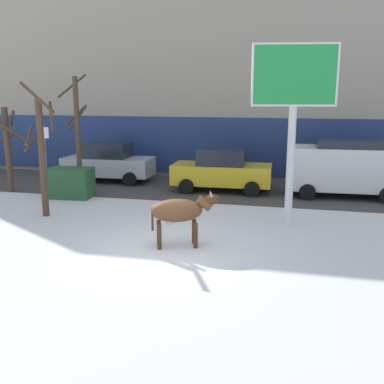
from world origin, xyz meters
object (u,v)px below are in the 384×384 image
bare_tree_right_lot (8,146)px  dumpster (71,183)px  car_yellow_sedan (222,170)px  car_white_van (346,166)px  pedestrian_near_billboard (58,154)px  pedestrian_by_cars (291,161)px  car_silver_sedan (109,163)px  cow_brown (179,211)px  bare_tree_far_back (77,132)px  street_sign (45,156)px  bare_tree_left_lot (41,152)px  billboard (294,87)px

bare_tree_right_lot → dumpster: (3.03, -0.36, -1.39)m
car_yellow_sedan → car_white_van: 5.09m
car_white_van → pedestrian_near_billboard: (-14.92, 3.41, -0.36)m
car_white_van → pedestrian_by_cars: size_ratio=2.70×
dumpster → car_white_van: bearing=14.4°
car_white_van → car_silver_sedan: bearing=175.9°
car_yellow_sedan → bare_tree_right_lot: size_ratio=1.19×
pedestrian_by_cars → car_yellow_sedan: bearing=-128.6°
car_yellow_sedan → car_white_van: size_ratio=0.91×
cow_brown → car_silver_sedan: 10.08m
car_silver_sedan → bare_tree_far_back: bare_tree_far_back is taller
cow_brown → dumpster: size_ratio=1.13×
car_yellow_sedan → street_sign: (-6.75, -2.72, 0.76)m
bare_tree_left_lot → bare_tree_far_back: 3.50m
bare_tree_left_lot → pedestrian_near_billboard: bearing=117.4°
bare_tree_left_lot → bare_tree_right_lot: bearing=138.8°
cow_brown → bare_tree_left_lot: bearing=159.7°
bare_tree_left_lot → cow_brown: bearing=-20.3°
billboard → bare_tree_right_lot: 12.19m
cow_brown → pedestrian_by_cars: bearing=76.0°
bare_tree_far_back → pedestrian_near_billboard: bearing=127.2°
pedestrian_by_cars → dumpster: size_ratio=1.02×
bare_tree_left_lot → billboard: bearing=4.5°
billboard → car_white_van: 6.17m
car_silver_sedan → pedestrian_by_cars: bearing=17.3°
cow_brown → car_yellow_sedan: car_yellow_sedan is taller
bare_tree_right_lot → street_sign: (2.01, -0.44, -0.32)m
cow_brown → bare_tree_left_lot: (-5.31, 1.96, 1.23)m
street_sign → pedestrian_by_cars: bearing=33.2°
billboard → street_sign: (-9.69, 2.05, -2.64)m
car_white_van → pedestrian_near_billboard: size_ratio=2.70×
bare_tree_far_back → pedestrian_by_cars: bearing=33.0°
car_yellow_sedan → bare_tree_far_back: 6.23m
car_yellow_sedan → dumpster: bearing=-155.3°
cow_brown → pedestrian_by_cars: size_ratio=1.11×
bare_tree_left_lot → dumpster: size_ratio=2.65×
billboard → pedestrian_near_billboard: 15.64m
car_yellow_sedan → bare_tree_right_lot: bare_tree_right_lot is taller
car_silver_sedan → street_sign: street_sign is taller
pedestrian_by_cars → bare_tree_right_lot: size_ratio=0.48×
billboard → car_yellow_sedan: 6.56m
pedestrian_by_cars → bare_tree_left_lot: bearing=-131.9°
car_white_van → dumpster: (-10.81, -2.78, -0.64)m
bare_tree_far_back → street_sign: bearing=-145.0°
bare_tree_left_lot → dumpster: bare_tree_left_lot is taller
billboard → dumpster: (-8.68, 2.13, -3.71)m
bare_tree_left_lot → bare_tree_right_lot: size_ratio=1.25×
cow_brown → street_sign: size_ratio=0.68×
cow_brown → pedestrian_by_cars: 11.25m
car_silver_sedan → car_yellow_sedan: size_ratio=1.00×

